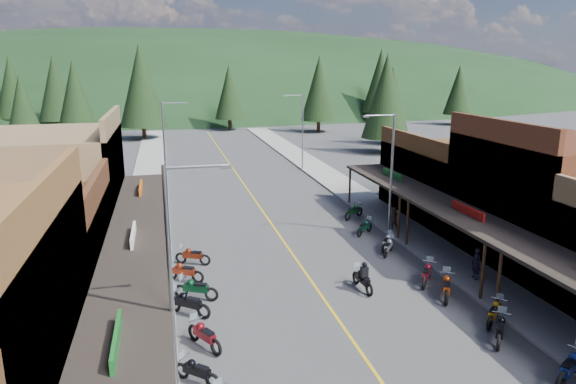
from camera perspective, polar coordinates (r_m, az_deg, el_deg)
ground at (r=25.52m, az=3.83°, el=-11.56°), size 220.00×220.00×0.00m
centerline at (r=43.91m, az=-3.95°, el=-0.53°), size 0.15×90.00×0.01m
sidewalk_west at (r=43.36m, az=-15.36°, el=-1.10°), size 3.40×94.00×0.15m
sidewalk_east at (r=46.09m, az=6.77°, el=0.19°), size 3.40×94.00×0.15m
shop_west_2 at (r=25.99m, az=-27.95°, el=-6.71°), size 10.90×9.00×6.20m
shop_west_3 at (r=34.73m, az=-24.46°, el=0.29°), size 10.90×10.20×8.20m
shop_east_2 at (r=32.36m, az=26.96°, el=-0.91°), size 10.90×9.00×8.20m
shop_east_3 at (r=40.09m, az=18.00°, el=1.12°), size 10.90×10.20×6.20m
streetlight_0 at (r=17.22m, az=-12.48°, el=-8.65°), size 2.16×0.18×8.00m
streetlight_1 at (r=44.42m, az=-13.40°, el=5.16°), size 2.16×0.18×8.00m
streetlight_2 at (r=33.67m, az=11.23°, el=2.54°), size 2.16×0.18×8.00m
streetlight_3 at (r=54.17m, az=1.48°, el=7.07°), size 2.16×0.18×8.00m
ridge_hill at (r=157.47m, az=-11.15°, el=9.74°), size 310.00×140.00×60.00m
pine_1 at (r=93.56m, az=-24.46°, el=10.47°), size 5.88×5.88×12.50m
pine_2 at (r=80.05m, az=-16.02°, el=11.32°), size 6.72×6.72×14.00m
pine_3 at (r=88.73m, az=-6.55°, el=10.99°), size 5.04×5.04×11.00m
pine_4 at (r=85.75m, az=3.47°, el=11.46°), size 5.88×5.88×12.50m
pine_5 at (r=102.54m, az=10.24°, el=12.10°), size 6.72×6.72×14.00m
pine_6 at (r=101.07m, az=18.41°, el=10.74°), size 5.04×5.04×11.00m
pine_7 at (r=101.14m, az=-28.36°, el=10.23°), size 5.88×5.88×12.50m
pine_8 at (r=63.92m, az=-27.37°, el=7.95°), size 4.48×4.48×10.00m
pine_9 at (r=73.91m, az=11.45°, el=10.15°), size 4.93×4.93×10.80m
pine_10 at (r=72.89m, az=-22.55°, el=9.64°), size 5.38×5.38×11.60m
pine_11 at (r=65.85m, az=10.85°, el=10.44°), size 5.82×5.82×12.40m
bike_west_5 at (r=19.37m, az=-10.10°, el=-18.92°), size 1.84×1.72×1.08m
bike_west_6 at (r=21.34m, az=-9.29°, el=-15.31°), size 1.70×2.21×1.23m
bike_west_7 at (r=23.90m, az=-11.02°, el=-11.95°), size 2.23×1.98×1.28m
bike_west_8 at (r=25.31m, az=-10.20°, el=-10.43°), size 2.28×1.60×1.24m
bike_west_9 at (r=27.40m, az=-11.46°, el=-8.57°), size 2.21×1.70×1.22m
bike_west_10 at (r=29.55m, az=-10.55°, el=-6.89°), size 2.12×1.48×1.16m
bike_east_4 at (r=21.59m, az=28.89°, el=-16.56°), size 2.33×1.74×1.28m
bike_east_5 at (r=23.16m, az=22.51°, el=-13.80°), size 1.88×2.11×1.22m
bike_east_6 at (r=24.56m, az=21.99°, el=-12.21°), size 1.95×1.79×1.14m
bike_east_7 at (r=26.22m, az=17.20°, el=-9.92°), size 1.76×2.34×1.29m
bike_east_8 at (r=27.53m, az=15.19°, el=-8.67°), size 1.89×2.14×1.23m
bike_east_9 at (r=31.14m, az=11.11°, el=-5.91°), size 1.65×1.85×1.07m
bike_east_10 at (r=31.87m, az=10.96°, el=-5.41°), size 1.72×1.86×1.09m
bike_east_11 at (r=34.43m, az=8.51°, el=-3.83°), size 1.87×1.73×1.10m
bike_east_12 at (r=37.82m, az=7.32°, el=-2.05°), size 2.16×1.83×1.22m
rider_on_bike at (r=26.20m, az=8.30°, el=-9.46°), size 0.87×2.12×1.58m
pedestrian_east_a at (r=28.50m, az=20.19°, el=-7.45°), size 0.41×0.62×1.68m
pedestrian_east_b at (r=35.08m, az=11.56°, el=-2.90°), size 0.81×0.49×1.64m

